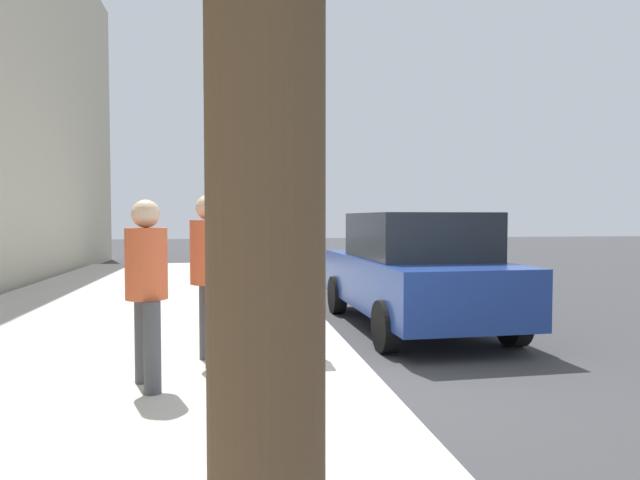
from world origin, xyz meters
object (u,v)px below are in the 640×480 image
at_px(pedestrian_at_meter, 209,264).
at_px(parked_sedan_near, 414,270).
at_px(pedestrian_bystander, 147,278).
at_px(parking_meter, 300,264).

height_order(pedestrian_at_meter, parked_sedan_near, pedestrian_at_meter).
bearing_deg(parked_sedan_near, pedestrian_at_meter, 125.23).
height_order(pedestrian_at_meter, pedestrian_bystander, pedestrian_at_meter).
xyz_separation_m(pedestrian_at_meter, pedestrian_bystander, (-0.76, 0.52, -0.06)).
distance_m(pedestrian_bystander, parked_sedan_near, 4.55).
relative_size(parking_meter, pedestrian_at_meter, 0.79).
distance_m(parking_meter, parked_sedan_near, 2.71).
xyz_separation_m(pedestrian_bystander, parked_sedan_near, (2.87, -3.52, -0.25)).
xyz_separation_m(parking_meter, parked_sedan_near, (1.81, -1.99, -0.27)).
height_order(parking_meter, pedestrian_bystander, pedestrian_bystander).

